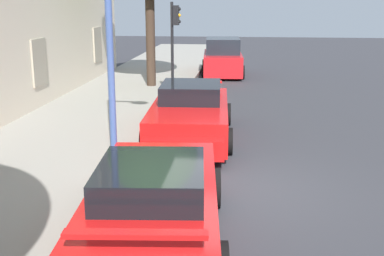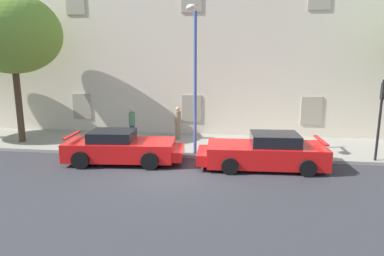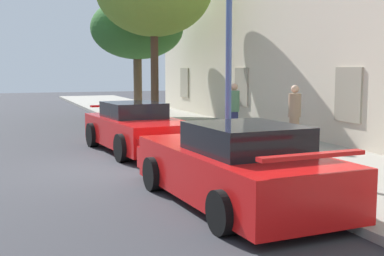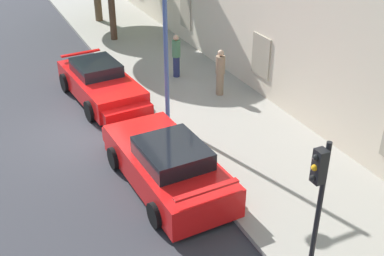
% 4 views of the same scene
% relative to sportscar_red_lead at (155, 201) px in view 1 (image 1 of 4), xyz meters
% --- Properties ---
extents(ground_plane, '(80.00, 80.00, 0.00)m').
position_rel_sportscar_red_lead_xyz_m(ground_plane, '(2.09, -1.08, -0.62)').
color(ground_plane, '#333338').
extents(sidewalk, '(60.00, 4.40, 0.14)m').
position_rel_sportscar_red_lead_xyz_m(sidewalk, '(2.09, 3.16, -0.55)').
color(sidewalk, gray).
rests_on(sidewalk, ground).
extents(sportscar_red_lead, '(4.99, 2.38, 1.36)m').
position_rel_sportscar_red_lead_xyz_m(sportscar_red_lead, '(0.00, 0.00, 0.00)').
color(sportscar_red_lead, red).
rests_on(sportscar_red_lead, ground).
extents(sportscar_yellow_flank, '(5.09, 2.35, 1.40)m').
position_rel_sportscar_red_lead_xyz_m(sportscar_yellow_flank, '(5.62, 0.10, -0.01)').
color(sportscar_yellow_flank, red).
rests_on(sportscar_yellow_flank, ground).
extents(hatchback_parked, '(3.95, 2.16, 1.78)m').
position_rel_sportscar_red_lead_xyz_m(hatchback_parked, '(17.02, -0.18, 0.20)').
color(hatchback_parked, red).
rests_on(hatchback_parked, ground).
extents(traffic_light, '(0.22, 0.36, 3.34)m').
position_rel_sportscar_red_lead_xyz_m(traffic_light, '(10.39, 1.18, 1.81)').
color(traffic_light, black).
rests_on(traffic_light, sidewalk).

